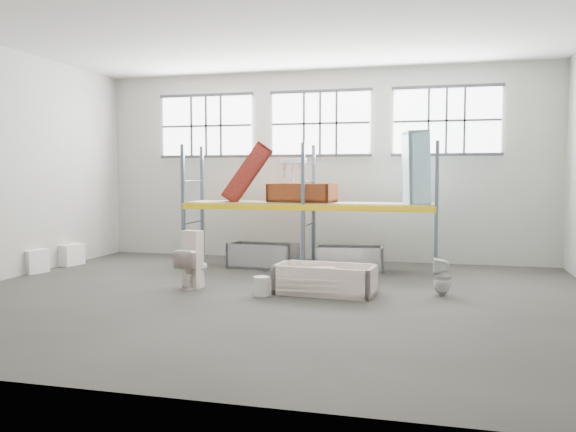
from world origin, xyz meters
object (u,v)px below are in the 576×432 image
(cistern_tall, at_px, (193,259))
(carton_near, at_px, (31,261))
(toilet_beige, at_px, (193,268))
(steel_tub_right, at_px, (349,258))
(blue_tub_upright, at_px, (416,169))
(toilet_white, at_px, (442,277))
(bucket, at_px, (262,286))
(bathtub_beige, at_px, (325,279))
(steel_tub_left, at_px, (263,256))
(rust_tub_flat, at_px, (302,193))

(cistern_tall, bearing_deg, carton_near, -175.24)
(toilet_beige, distance_m, carton_near, 4.47)
(steel_tub_right, relative_size, blue_tub_upright, 0.92)
(toilet_white, bearing_deg, bucket, -80.15)
(bathtub_beige, bearing_deg, steel_tub_left, 131.91)
(bucket, bearing_deg, steel_tub_right, 70.28)
(cistern_tall, xyz_separation_m, carton_near, (-4.38, 0.80, -0.31))
(steel_tub_left, distance_m, carton_near, 5.38)
(steel_tub_right, xyz_separation_m, bucket, (-1.17, -3.26, -0.11))
(cistern_tall, relative_size, bucket, 3.23)
(toilet_white, bearing_deg, bathtub_beige, -84.77)
(toilet_beige, xyz_separation_m, cistern_tall, (-0.01, -0.00, 0.18))
(toilet_beige, distance_m, steel_tub_left, 2.82)
(bathtub_beige, height_order, steel_tub_left, steel_tub_left)
(rust_tub_flat, bearing_deg, blue_tub_upright, 1.20)
(carton_near, bearing_deg, toilet_white, -2.16)
(rust_tub_flat, xyz_separation_m, blue_tub_upright, (2.67, 0.06, 0.57))
(steel_tub_right, bearing_deg, bucket, -109.72)
(cistern_tall, distance_m, steel_tub_right, 3.96)
(rust_tub_flat, bearing_deg, toilet_beige, -117.41)
(toilet_white, relative_size, bucket, 1.98)
(toilet_beige, relative_size, carton_near, 1.27)
(bathtub_beige, relative_size, bucket, 5.27)
(toilet_white, bearing_deg, toilet_beige, -89.23)
(bathtub_beige, distance_m, steel_tub_right, 2.78)
(toilet_beige, xyz_separation_m, carton_near, (-4.39, 0.80, -0.13))
(rust_tub_flat, height_order, carton_near, rust_tub_flat)
(cistern_tall, height_order, toilet_white, cistern_tall)
(toilet_beige, distance_m, blue_tub_upright, 5.57)
(bathtub_beige, distance_m, blue_tub_upright, 3.95)
(toilet_beige, relative_size, steel_tub_right, 0.50)
(cistern_tall, height_order, steel_tub_right, cistern_tall)
(toilet_beige, relative_size, steel_tub_left, 0.49)
(cistern_tall, bearing_deg, rust_tub_flat, 77.59)
(bucket, xyz_separation_m, carton_near, (-5.94, 1.19, 0.09))
(steel_tub_left, bearing_deg, carton_near, -158.82)
(cistern_tall, xyz_separation_m, rust_tub_flat, (1.55, 2.98, 1.24))
(bathtub_beige, bearing_deg, toilet_white, 14.22)
(toilet_beige, bearing_deg, bathtub_beige, -170.28)
(bucket, bearing_deg, steel_tub_left, 106.38)
(toilet_beige, relative_size, toilet_white, 1.12)
(toilet_white, distance_m, blue_tub_upright, 3.35)
(rust_tub_flat, height_order, blue_tub_upright, blue_tub_upright)
(toilet_white, height_order, carton_near, toilet_white)
(carton_near, bearing_deg, bathtub_beige, -5.83)
(bucket, bearing_deg, blue_tub_upright, 52.04)
(rust_tub_flat, bearing_deg, toilet_white, -37.59)
(cistern_tall, distance_m, steel_tub_left, 2.83)
(toilet_white, relative_size, blue_tub_upright, 0.41)
(cistern_tall, distance_m, rust_tub_flat, 3.58)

